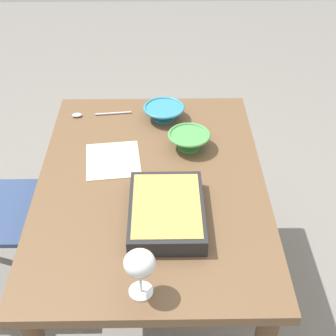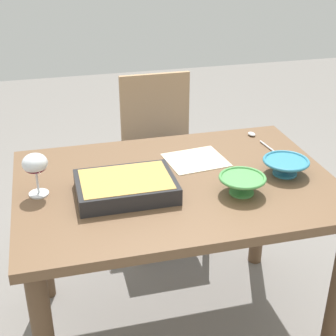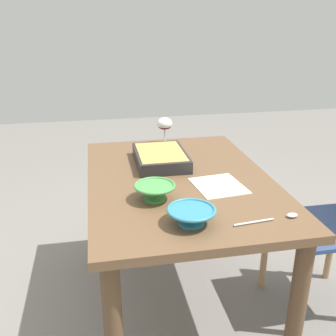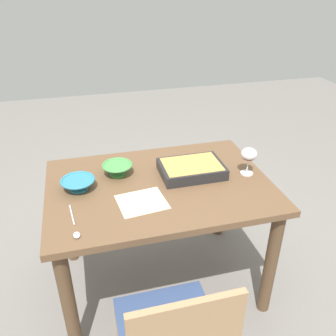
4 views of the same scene
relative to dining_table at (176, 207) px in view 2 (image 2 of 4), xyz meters
name	(u,v)px [view 2 (image 2 of 4)]	position (x,y,z in m)	size (l,w,h in m)	color
ground_plane	(175,326)	(0.00, 0.00, -0.62)	(8.00, 8.00, 0.00)	gray
dining_table	(176,207)	(0.00, 0.00, 0.00)	(1.19, 0.84, 0.73)	brown
chair	(161,151)	(-0.13, -0.78, -0.13)	(0.40, 0.44, 0.88)	#334772
wine_glass	(35,165)	(0.50, -0.02, 0.23)	(0.09, 0.09, 0.16)	white
casserole_dish	(126,186)	(0.20, 0.05, 0.15)	(0.35, 0.25, 0.06)	#262628
mixing_bowl	(286,166)	(-0.42, 0.05, 0.15)	(0.18, 0.18, 0.06)	teal
small_bowl	(242,183)	(-0.20, 0.15, 0.16)	(0.17, 0.17, 0.07)	#4C994C
serving_spoon	(258,139)	(-0.45, -0.28, 0.12)	(0.05, 0.26, 0.01)	silver
napkin	(196,160)	(-0.12, -0.15, 0.12)	(0.23, 0.21, 0.00)	beige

